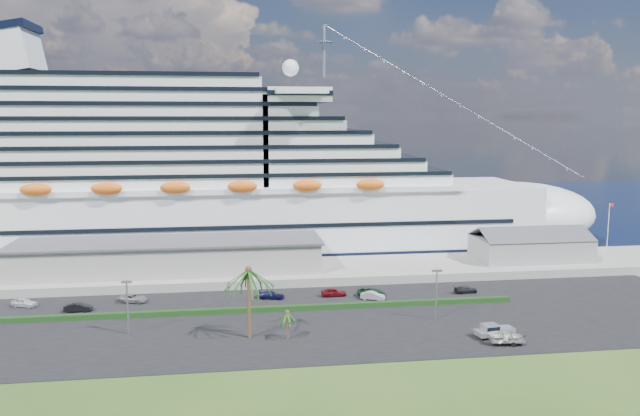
{
  "coord_description": "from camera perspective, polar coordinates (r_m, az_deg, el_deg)",
  "views": [
    {
      "loc": [
        -12.03,
        -85.31,
        32.51
      ],
      "look_at": [
        4.24,
        30.0,
        15.5
      ],
      "focal_mm": 35.0,
      "sensor_mm": 36.0,
      "label": 1
    }
  ],
  "objects": [
    {
      "name": "parked_car_3",
      "position": [
        113.56,
        -4.5,
        -7.92
      ],
      "size": [
        5.12,
        3.09,
        1.39
      ],
      "primitive_type": "imported",
      "rotation": [
        0.0,
        0.0,
        1.32
      ],
      "color": "#12113D",
      "rests_on": "asphalt_lot"
    },
    {
      "name": "parked_car_6",
      "position": [
        115.3,
        4.67,
        -7.67
      ],
      "size": [
        5.35,
        3.03,
        1.41
      ],
      "primitive_type": "imported",
      "rotation": [
        0.0,
        0.0,
        1.43
      ],
      "color": "black",
      "rests_on": "asphalt_lot"
    },
    {
      "name": "parked_car_1",
      "position": [
        113.51,
        -21.23,
        -8.45
      ],
      "size": [
        4.62,
        1.75,
        1.5
      ],
      "primitive_type": "imported",
      "rotation": [
        0.0,
        0.0,
        1.53
      ],
      "color": "black",
      "rests_on": "asphalt_lot"
    },
    {
      "name": "wharf",
      "position": [
        129.8,
        -2.48,
        -5.79
      ],
      "size": [
        240.0,
        20.0,
        1.8
      ],
      "primitive_type": "cube",
      "color": "gray",
      "rests_on": "ground"
    },
    {
      "name": "asphalt_lot",
      "position": [
        102.34,
        -0.88,
        -10.18
      ],
      "size": [
        140.0,
        38.0,
        0.12
      ],
      "primitive_type": "cube",
      "color": "black",
      "rests_on": "ground"
    },
    {
      "name": "cruise_ship",
      "position": [
        150.45,
        -11.61,
        2.11
      ],
      "size": [
        191.0,
        38.0,
        54.0
      ],
      "color": "silver",
      "rests_on": "ground"
    },
    {
      "name": "pickup_truck",
      "position": [
        97.53,
        15.61,
        -10.71
      ],
      "size": [
        5.97,
        2.86,
        2.02
      ],
      "color": "black",
      "rests_on": "asphalt_lot"
    },
    {
      "name": "port_shed",
      "position": [
        143.5,
        18.69,
        -3.43
      ],
      "size": [
        24.0,
        12.31,
        7.37
      ],
      "color": "gray",
      "rests_on": "wharf"
    },
    {
      "name": "palm_tall",
      "position": [
        92.33,
        -6.55,
        -6.37
      ],
      "size": [
        8.82,
        8.82,
        11.13
      ],
      "color": "#47301E",
      "rests_on": "ground"
    },
    {
      "name": "palm_short",
      "position": [
        92.74,
        -3.02,
        -9.82
      ],
      "size": [
        3.53,
        3.53,
        4.56
      ],
      "color": "#47301E",
      "rests_on": "ground"
    },
    {
      "name": "parked_car_0",
      "position": [
        119.95,
        -25.42,
        -7.81
      ],
      "size": [
        4.77,
        3.22,
        1.51
      ],
      "primitive_type": "imported",
      "rotation": [
        0.0,
        0.0,
        1.21
      ],
      "color": "silver",
      "rests_on": "asphalt_lot"
    },
    {
      "name": "parked_car_5",
      "position": [
        113.01,
        4.84,
        -8.0
      ],
      "size": [
        4.59,
        3.04,
        1.43
      ],
      "primitive_type": "imported",
      "rotation": [
        0.0,
        0.0,
        1.18
      ],
      "color": "silver",
      "rests_on": "asphalt_lot"
    },
    {
      "name": "flagpole",
      "position": [
        151.75,
        24.86,
        -1.66
      ],
      "size": [
        1.08,
        0.16,
        12.0
      ],
      "color": "silver",
      "rests_on": "wharf"
    },
    {
      "name": "hedge",
      "position": [
        106.31,
        -5.56,
        -9.21
      ],
      "size": [
        88.0,
        1.1,
        0.9
      ],
      "primitive_type": "cube",
      "color": "black",
      "rests_on": "asphalt_lot"
    },
    {
      "name": "parked_car_2",
      "position": [
        115.93,
        -16.74,
        -7.91
      ],
      "size": [
        5.66,
        3.88,
        1.44
      ],
      "primitive_type": "imported",
      "rotation": [
        0.0,
        0.0,
        1.25
      ],
      "color": "gray",
      "rests_on": "asphalt_lot"
    },
    {
      "name": "ground",
      "position": [
        92.09,
        -0.0,
        -12.36
      ],
      "size": [
        420.0,
        420.0,
        0.0
      ],
      "primitive_type": "plane",
      "color": "#2A4F1A",
      "rests_on": "ground"
    },
    {
      "name": "boat_trailer",
      "position": [
        95.1,
        16.8,
        -11.21
      ],
      "size": [
        6.43,
        4.57,
        1.8
      ],
      "color": "gray",
      "rests_on": "asphalt_lot"
    },
    {
      "name": "parked_car_4",
      "position": [
        114.73,
        1.24,
        -7.69
      ],
      "size": [
        4.58,
        1.91,
        1.55
      ],
      "primitive_type": "imported",
      "rotation": [
        0.0,
        0.0,
        1.59
      ],
      "color": "maroon",
      "rests_on": "asphalt_lot"
    },
    {
      "name": "water",
      "position": [
        218.09,
        -4.78,
        -0.29
      ],
      "size": [
        420.0,
        160.0,
        0.02
      ],
      "primitive_type": "cube",
      "color": "black",
      "rests_on": "ground"
    },
    {
      "name": "lamp_post_right",
      "position": [
        102.33,
        10.6,
        -7.23
      ],
      "size": [
        1.6,
        0.35,
        8.27
      ],
      "color": "gray",
      "rests_on": "asphalt_lot"
    },
    {
      "name": "lamp_post_left",
      "position": [
        98.49,
        -17.21,
        -8.08
      ],
      "size": [
        1.6,
        0.35,
        8.27
      ],
      "color": "gray",
      "rests_on": "asphalt_lot"
    },
    {
      "name": "parked_car_7",
      "position": [
        119.9,
        13.17,
        -7.27
      ],
      "size": [
        4.56,
        2.19,
        1.28
      ],
      "primitive_type": "imported",
      "rotation": [
        0.0,
        0.0,
        1.66
      ],
      "color": "black",
      "rests_on": "asphalt_lot"
    },
    {
      "name": "terminal_building",
      "position": [
        128.95,
        -13.65,
        -4.24
      ],
      "size": [
        61.0,
        15.0,
        6.3
      ],
      "color": "gray",
      "rests_on": "wharf"
    }
  ]
}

